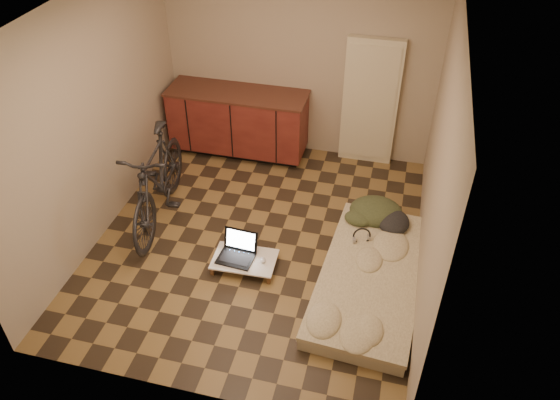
% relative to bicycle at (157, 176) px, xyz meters
% --- Properties ---
extents(room_shell, '(3.50, 4.00, 2.60)m').
position_rel_bicycle_xyz_m(room_shell, '(1.20, -0.11, 0.70)').
color(room_shell, olive).
rests_on(room_shell, ground).
extents(cabinets, '(1.84, 0.62, 0.91)m').
position_rel_bicycle_xyz_m(cabinets, '(0.45, 1.59, -0.13)').
color(cabinets, black).
rests_on(cabinets, ground).
extents(appliance_panel, '(0.70, 0.10, 1.70)m').
position_rel_bicycle_xyz_m(appliance_panel, '(2.15, 1.83, 0.25)').
color(appliance_panel, beige).
rests_on(appliance_panel, ground).
extents(bicycle, '(0.78, 1.91, 1.20)m').
position_rel_bicycle_xyz_m(bicycle, '(0.00, 0.00, 0.00)').
color(bicycle, black).
rests_on(bicycle, ground).
extents(futon, '(1.13, 2.12, 0.18)m').
position_rel_bicycle_xyz_m(futon, '(2.50, -0.49, -0.51)').
color(futon, '#B4AC90').
rests_on(futon, ground).
extents(clothing_pile, '(0.67, 0.57, 0.25)m').
position_rel_bicycle_xyz_m(clothing_pile, '(2.49, 0.39, -0.30)').
color(clothing_pile, '#343E24').
rests_on(clothing_pile, futon).
extents(headphones, '(0.26, 0.25, 0.14)m').
position_rel_bicycle_xyz_m(headphones, '(2.34, -0.05, -0.35)').
color(headphones, black).
rests_on(headphones, futon).
extents(lap_desk, '(0.68, 0.46, 0.11)m').
position_rel_bicycle_xyz_m(lap_desk, '(1.17, -0.56, -0.50)').
color(lap_desk, brown).
rests_on(lap_desk, ground).
extents(laptop, '(0.40, 0.36, 0.26)m').
position_rel_bicycle_xyz_m(laptop, '(1.09, -0.54, -0.44)').
color(laptop, black).
rests_on(laptop, lap_desk).
extents(mouse, '(0.08, 0.11, 0.03)m').
position_rel_bicycle_xyz_m(mouse, '(1.37, -0.55, -0.47)').
color(mouse, silver).
rests_on(mouse, lap_desk).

